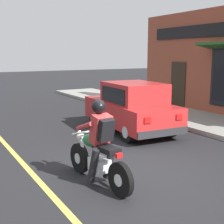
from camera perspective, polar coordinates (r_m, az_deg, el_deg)
ground_plane at (r=6.55m, az=4.10°, el=-11.28°), size 80.00×80.00×0.00m
sidewalk_curb at (r=11.80m, az=15.33°, el=-1.39°), size 2.60×22.00×0.14m
lane_stripe at (r=8.51m, az=-18.07°, el=-6.58°), size 0.12×19.80×0.01m
motorcycle_with_rider at (r=5.86m, az=-2.45°, el=-6.87°), size 0.60×2.02×1.62m
car_hatchback at (r=9.90m, az=3.46°, el=0.83°), size 1.95×3.90×1.57m
trash_bin at (r=14.42m, az=2.26°, el=3.37°), size 0.56×0.56×0.98m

